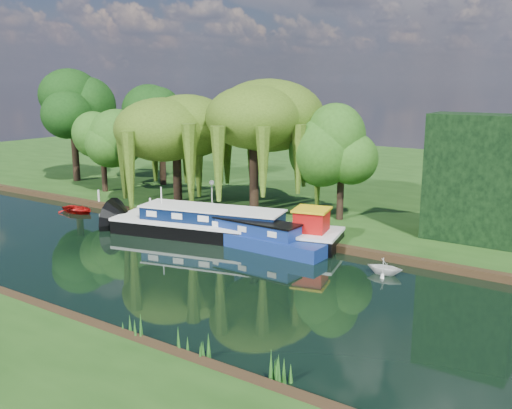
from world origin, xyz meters
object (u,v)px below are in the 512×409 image
Objects in this scene: dutch_barge at (225,226)px; white_cruiser at (384,274)px; narrowboat at (236,233)px; red_dinghy at (78,212)px.

dutch_barge is 11.72m from white_cruiser.
white_cruiser is at bearing -0.98° from narrowboat.
dutch_barge reaches higher than narrowboat.
narrowboat is at bearing -85.86° from red_dinghy.
dutch_barge reaches higher than red_dinghy.
red_dinghy is 1.67× the size of white_cruiser.
white_cruiser is (10.45, -0.36, -0.68)m from narrowboat.
white_cruiser reaches higher than red_dinghy.
dutch_barge is at bearing 159.62° from narrowboat.
narrowboat is 6.72× the size of white_cruiser.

